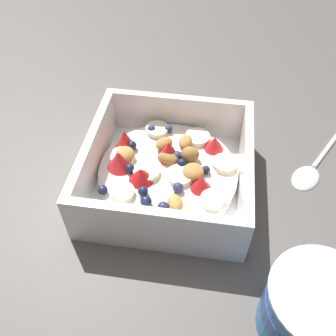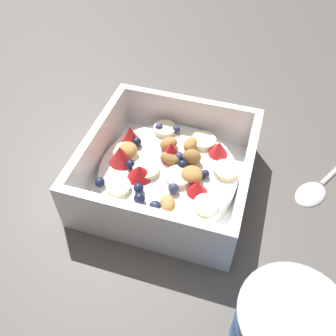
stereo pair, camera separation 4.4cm
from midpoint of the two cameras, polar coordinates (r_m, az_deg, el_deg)
ground_plane at (r=0.45m, az=4.32°, el=-4.00°), size 2.40×2.40×0.00m
fruit_bowl at (r=0.45m, az=2.71°, el=-0.72°), size 0.19×0.19×0.07m
spoon at (r=0.51m, az=25.33°, el=-2.03°), size 0.11×0.16×0.01m
yogurt_cup at (r=0.36m, az=21.49°, el=-22.81°), size 0.09×0.09×0.07m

